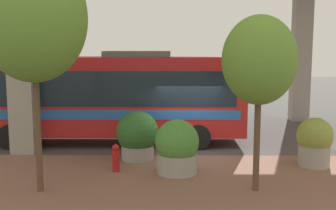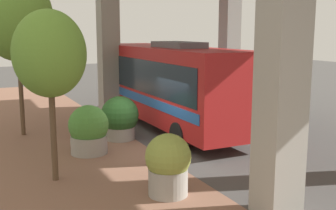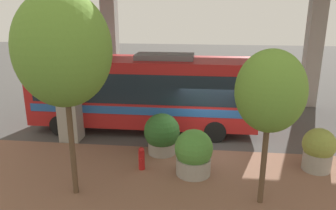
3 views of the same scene
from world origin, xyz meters
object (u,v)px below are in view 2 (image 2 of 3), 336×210
planter_middle (120,118)px  street_tree_far (16,18)px  street_tree_near (50,54)px  planter_front (168,165)px  bus (167,81)px  fire_hydrant (79,129)px  planter_back (89,131)px

planter_middle → street_tree_far: (-3.36, 2.44, 3.88)m
street_tree_near → planter_front: bearing=-44.9°
bus → street_tree_far: size_ratio=1.68×
planter_middle → street_tree_far: 5.69m
street_tree_near → bus: bearing=39.4°
bus → planter_middle: 3.20m
planter_front → street_tree_near: size_ratio=0.34×
bus → street_tree_near: 7.80m
street_tree_far → planter_front: bearing=-73.1°
planter_middle → fire_hydrant: bearing=159.1°
fire_hydrant → planter_front: size_ratio=0.55×
planter_front → planter_back: bearing=100.3°
planter_front → planter_back: planter_back is taller
planter_front → street_tree_far: 9.63m
fire_hydrant → planter_front: bearing=-83.8°
street_tree_far → planter_middle: bearing=-36.0°
planter_back → street_tree_far: 5.73m
planter_middle → street_tree_far: size_ratio=0.27×
planter_front → street_tree_far: (-2.56, 8.43, 3.90)m
planter_front → street_tree_far: street_tree_far is taller
planter_back → bus: bearing=31.8°
planter_front → street_tree_far: size_ratio=0.26×
street_tree_near → street_tree_far: (-0.13, 6.00, 1.12)m
bus → fire_hydrant: (-4.19, -0.71, -1.60)m
bus → planter_back: bus is taller
planter_front → planter_middle: bearing=82.4°
bus → planter_front: bus is taller
planter_front → planter_back: size_ratio=0.96×
planter_front → street_tree_near: 4.42m
street_tree_far → bus: bearing=-10.8°
planter_back → fire_hydrant: bearing=86.5°
bus → street_tree_near: (-5.91, -4.85, 1.56)m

